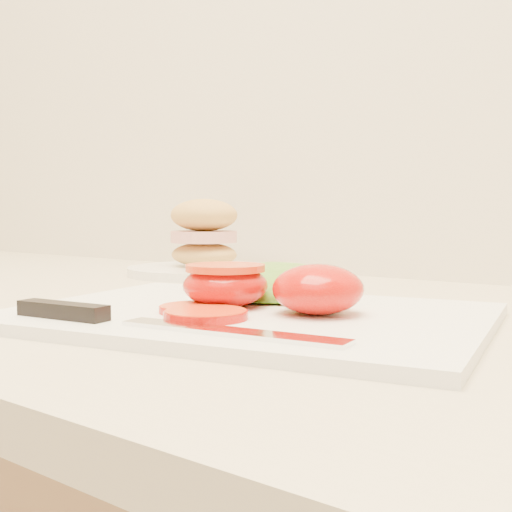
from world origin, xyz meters
The scene contains 8 objects.
cutting_board centered at (-0.59, 1.60, 0.94)m, with size 0.38×0.28×0.01m, color white.
tomato_half_dome centered at (-0.53, 1.62, 0.96)m, with size 0.07×0.07×0.04m, color red.
tomato_half_cut centered at (-0.61, 1.60, 0.96)m, with size 0.07×0.07×0.04m.
tomato_slice_0 centered at (-0.59, 1.54, 0.94)m, with size 0.06×0.06×0.01m, color #E65827.
tomato_slice_1 centered at (-0.62, 1.56, 0.94)m, with size 0.06×0.06×0.01m, color #E65827.
lettuce_leaf_0 centered at (-0.62, 1.67, 0.95)m, with size 0.15×0.10×0.03m, color #63A22A.
knife centered at (-0.62, 1.49, 0.94)m, with size 0.27×0.07×0.01m.
sandwich_plate centered at (-0.89, 1.88, 0.97)m, with size 0.22×0.22×0.11m.
Camera 1 is at (-0.26, 1.18, 1.02)m, focal length 45.00 mm.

